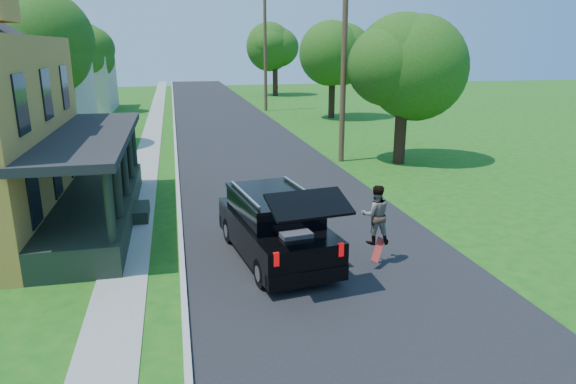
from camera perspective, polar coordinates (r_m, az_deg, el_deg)
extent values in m
plane|color=#145410|center=(13.93, 5.57, -9.16)|extent=(140.00, 140.00, 0.00)
cube|color=black|center=(32.75, -5.28, 5.49)|extent=(8.00, 120.00, 0.02)
cube|color=#A2A29D|center=(32.50, -12.40, 5.11)|extent=(0.15, 120.00, 0.12)
cube|color=gray|center=(32.54, -15.14, 4.94)|extent=(1.30, 120.00, 0.03)
cube|color=gray|center=(19.68, -28.05, -3.42)|extent=(6.50, 1.20, 0.03)
cube|color=black|center=(18.97, -20.38, -1.76)|extent=(2.40, 10.00, 0.90)
cube|color=black|center=(18.41, -21.14, 5.83)|extent=(2.60, 10.30, 0.25)
cube|color=#B8B5A3|center=(37.35, -27.52, 8.95)|extent=(8.00, 8.00, 5.00)
pyramid|color=black|center=(37.22, -28.47, 16.11)|extent=(12.78, 12.78, 2.20)
cube|color=#B8B5A3|center=(52.93, -23.25, 10.99)|extent=(8.00, 8.00, 5.00)
pyramid|color=black|center=(52.84, -23.82, 16.05)|extent=(12.78, 12.78, 2.20)
cube|color=black|center=(14.65, -1.40, -4.65)|extent=(2.77, 5.24, 0.97)
cube|color=black|center=(14.55, -1.64, -1.58)|extent=(2.34, 3.34, 0.62)
cube|color=black|center=(14.45, -1.65, -0.30)|extent=(2.40, 3.44, 0.09)
cube|color=black|center=(11.98, 2.38, -1.37)|extent=(2.06, 1.30, 0.43)
cube|color=#38373D|center=(13.22, 0.73, -5.41)|extent=(0.88, 0.79, 0.51)
cube|color=silver|center=(14.19, -4.87, -0.23)|extent=(0.45, 2.73, 0.07)
cube|color=silver|center=(14.71, 1.44, 0.41)|extent=(0.45, 2.73, 0.07)
cube|color=#990505|center=(12.10, -1.33, -7.49)|extent=(0.14, 0.09, 0.34)
cube|color=#990505|center=(12.70, 5.89, -6.40)|extent=(0.14, 0.09, 0.34)
cylinder|color=black|center=(16.02, -6.44, -4.27)|extent=(0.38, 0.80, 0.77)
cylinder|color=black|center=(16.52, -0.27, -3.53)|extent=(0.38, 0.80, 0.77)
cylinder|color=black|center=(13.08, -2.82, -8.97)|extent=(0.38, 0.80, 0.77)
cylinder|color=black|center=(13.69, 4.55, -7.82)|extent=(0.38, 0.80, 0.77)
imported|color=black|center=(14.30, 9.72, -2.48)|extent=(0.89, 0.74, 1.67)
cube|color=#99130D|center=(14.40, 9.95, -6.35)|extent=(0.56, 0.55, 0.59)
cylinder|color=black|center=(33.94, -23.64, 7.72)|extent=(0.60, 0.60, 3.64)
sphere|color=#316D1D|center=(33.70, -24.33, 13.77)|extent=(5.57, 5.57, 5.34)
sphere|color=#316D1D|center=(33.34, -23.93, 15.85)|extent=(4.83, 4.83, 4.63)
sphere|color=#316D1D|center=(34.18, -25.22, 14.68)|extent=(4.95, 4.95, 4.75)
cylinder|color=black|center=(50.80, -20.71, 10.27)|extent=(0.71, 0.71, 3.55)
sphere|color=#316D1D|center=(50.64, -21.08, 13.98)|extent=(6.07, 6.07, 4.58)
sphere|color=#316D1D|center=(50.18, -21.01, 15.14)|extent=(5.26, 5.26, 3.97)
sphere|color=#316D1D|center=(51.21, -21.37, 14.53)|extent=(5.40, 5.40, 4.07)
cylinder|color=black|center=(27.16, 12.37, 6.57)|extent=(0.66, 0.66, 3.30)
sphere|color=#316D1D|center=(26.84, 12.78, 13.32)|extent=(5.10, 5.10, 4.64)
sphere|color=#316D1D|center=(26.66, 14.05, 15.45)|extent=(4.42, 4.42, 4.02)
sphere|color=#316D1D|center=(27.07, 11.45, 14.51)|extent=(4.54, 4.54, 4.13)
cylinder|color=black|center=(44.17, 4.87, 10.27)|extent=(0.61, 0.61, 3.18)
sphere|color=#316D1D|center=(43.97, 4.98, 14.59)|extent=(5.93, 5.93, 5.20)
sphere|color=#316D1D|center=(43.74, 5.59, 16.08)|extent=(5.14, 5.14, 4.51)
sphere|color=#316D1D|center=(44.27, 4.29, 15.36)|extent=(5.27, 5.27, 4.63)
cylinder|color=black|center=(63.87, -1.43, 12.42)|extent=(0.66, 0.66, 4.02)
sphere|color=#316D1D|center=(63.75, -1.46, 16.02)|extent=(6.25, 6.25, 5.97)
sphere|color=#316D1D|center=(63.50, -1.00, 17.22)|extent=(5.42, 5.42, 5.18)
sphere|color=#316D1D|center=(64.12, -2.04, 16.60)|extent=(5.56, 5.56, 5.31)
cylinder|color=#3F2E1D|center=(26.79, 6.25, 15.12)|extent=(0.34, 0.34, 11.12)
cylinder|color=#3F2E1D|center=(48.81, -2.55, 15.36)|extent=(0.33, 0.33, 10.85)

